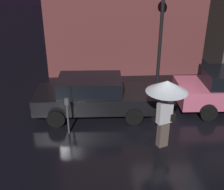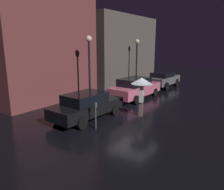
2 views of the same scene
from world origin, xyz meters
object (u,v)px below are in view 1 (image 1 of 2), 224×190
at_px(parked_car_black, 94,95).
at_px(pedestrian_with_umbrella, 166,94).
at_px(parking_meter, 67,112).
at_px(street_lamp_near, 162,17).

distance_m(parked_car_black, pedestrian_with_umbrella, 3.14).
height_order(pedestrian_with_umbrella, parking_meter, pedestrian_with_umbrella).
bearing_deg(street_lamp_near, parking_meter, -135.75).
relative_size(parking_meter, street_lamp_near, 0.29).
relative_size(parked_car_black, parking_meter, 3.40).
xyz_separation_m(parked_car_black, parking_meter, (-0.83, -1.29, 0.05)).
distance_m(pedestrian_with_umbrella, street_lamp_near, 4.65).
bearing_deg(parking_meter, pedestrian_with_umbrella, -16.32).
xyz_separation_m(parked_car_black, pedestrian_with_umbrella, (2.07, -2.14, 1.01)).
bearing_deg(pedestrian_with_umbrella, street_lamp_near, -120.58).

